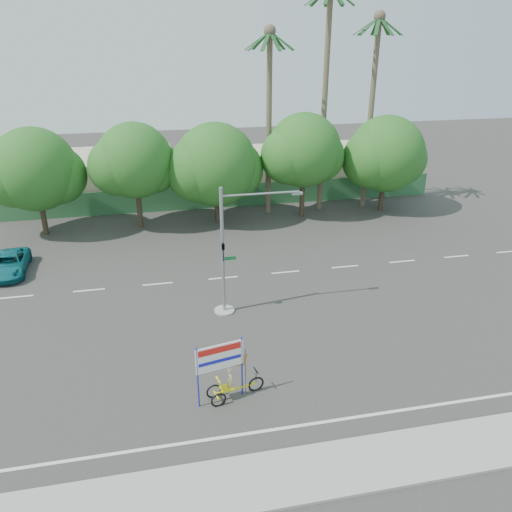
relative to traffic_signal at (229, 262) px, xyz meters
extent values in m
plane|color=#33302D|center=(2.20, -3.98, -2.92)|extent=(120.00, 120.00, 0.00)
cube|color=gray|center=(2.20, -11.48, -2.86)|extent=(50.00, 2.40, 0.12)
cube|color=#336B3D|center=(2.20, 17.52, -1.92)|extent=(38.00, 0.08, 2.00)
cube|color=beige|center=(-7.80, 22.02, -0.92)|extent=(12.00, 8.00, 4.00)
cube|color=beige|center=(10.20, 22.02, -1.12)|extent=(14.00, 8.00, 3.60)
cylinder|color=#473828|center=(-11.80, 14.02, -1.16)|extent=(0.40, 0.40, 3.52)
sphere|color=#174E17|center=(-11.80, 14.02, 2.04)|extent=(6.00, 6.00, 6.00)
sphere|color=#174E17|center=(-10.45, 14.32, 1.48)|extent=(4.32, 4.32, 4.32)
sphere|color=#174E17|center=(-13.15, 13.77, 1.72)|extent=(4.56, 4.56, 4.56)
cylinder|color=#473828|center=(-4.80, 14.02, -1.05)|extent=(0.40, 0.40, 3.74)
sphere|color=#174E17|center=(-4.80, 14.02, 2.35)|extent=(5.60, 5.60, 5.60)
sphere|color=#174E17|center=(-3.54, 14.32, 1.76)|extent=(4.03, 4.03, 4.03)
sphere|color=#174E17|center=(-6.06, 13.77, 2.01)|extent=(4.26, 4.26, 4.26)
cylinder|color=#473828|center=(1.20, 14.02, -1.27)|extent=(0.40, 0.40, 3.30)
sphere|color=#174E17|center=(1.20, 14.02, 1.73)|extent=(6.40, 6.40, 6.40)
sphere|color=#174E17|center=(2.64, 14.32, 1.21)|extent=(4.61, 4.61, 4.61)
sphere|color=#174E17|center=(-0.24, 13.77, 1.43)|extent=(4.86, 4.86, 4.86)
cylinder|color=#473828|center=(8.20, 14.02, -0.98)|extent=(0.40, 0.40, 3.87)
sphere|color=#174E17|center=(8.20, 14.02, 2.54)|extent=(5.80, 5.80, 5.80)
sphere|color=#174E17|center=(9.50, 14.32, 1.92)|extent=(4.18, 4.18, 4.18)
sphere|color=#174E17|center=(6.89, 13.77, 2.19)|extent=(4.41, 4.41, 4.41)
cylinder|color=#473828|center=(15.20, 14.02, -1.20)|extent=(0.40, 0.40, 3.43)
sphere|color=#174E17|center=(15.20, 14.02, 1.92)|extent=(6.20, 6.20, 6.20)
sphere|color=#174E17|center=(16.59, 14.32, 1.37)|extent=(4.46, 4.46, 4.46)
sphere|color=#174E17|center=(13.80, 13.77, 1.61)|extent=(4.71, 4.71, 4.71)
cylinder|color=#70604C|center=(10.20, 15.52, 5.58)|extent=(0.44, 0.44, 17.00)
cylinder|color=#70604C|center=(14.20, 15.52, 4.58)|extent=(0.44, 0.44, 15.00)
sphere|color=#70604C|center=(14.20, 15.52, 12.08)|extent=(0.90, 0.90, 0.90)
cube|color=#1C4C21|center=(15.14, 15.52, 11.42)|extent=(1.91, 0.28, 1.36)
cube|color=#1C4C21|center=(14.92, 16.12, 11.42)|extent=(1.65, 1.44, 1.36)
cube|color=#1C4C21|center=(14.36, 16.44, 11.42)|extent=(0.61, 1.93, 1.36)
cube|color=#1C4C21|center=(13.73, 16.33, 11.42)|extent=(1.20, 1.80, 1.36)
cube|color=#1C4C21|center=(13.31, 15.84, 11.42)|extent=(1.89, 0.92, 1.36)
cube|color=#1C4C21|center=(13.31, 15.19, 11.42)|extent=(1.89, 0.92, 1.36)
cube|color=#1C4C21|center=(13.73, 14.70, 11.42)|extent=(1.20, 1.80, 1.36)
cube|color=#1C4C21|center=(14.36, 14.59, 11.42)|extent=(0.61, 1.93, 1.36)
cube|color=#1C4C21|center=(14.92, 14.91, 11.42)|extent=(1.65, 1.44, 1.36)
cylinder|color=#70604C|center=(5.70, 15.52, 4.08)|extent=(0.44, 0.44, 14.00)
sphere|color=#70604C|center=(5.70, 15.52, 11.08)|extent=(0.90, 0.90, 0.90)
cube|color=#1C4C21|center=(6.64, 15.52, 10.42)|extent=(1.91, 0.28, 1.36)
cube|color=#1C4C21|center=(6.42, 16.12, 10.42)|extent=(1.65, 1.44, 1.36)
cube|color=#1C4C21|center=(5.86, 16.44, 10.42)|extent=(0.61, 1.93, 1.36)
cube|color=#1C4C21|center=(5.23, 16.33, 10.42)|extent=(1.20, 1.80, 1.36)
cube|color=#1C4C21|center=(4.81, 15.84, 10.42)|extent=(1.89, 0.92, 1.36)
cube|color=#1C4C21|center=(4.81, 15.19, 10.42)|extent=(1.89, 0.92, 1.36)
cube|color=#1C4C21|center=(5.23, 14.70, 10.42)|extent=(1.20, 1.80, 1.36)
cube|color=#1C4C21|center=(5.86, 14.59, 10.42)|extent=(0.61, 1.93, 1.36)
cube|color=#1C4C21|center=(6.42, 14.91, 10.42)|extent=(1.65, 1.44, 1.36)
cylinder|color=gray|center=(-0.30, 0.02, -2.87)|extent=(1.10, 1.10, 0.10)
cylinder|color=gray|center=(-0.30, 0.02, 0.58)|extent=(0.18, 0.18, 7.00)
cylinder|color=gray|center=(1.70, 0.02, 3.63)|extent=(4.00, 0.10, 0.10)
cube|color=gray|center=(3.60, 0.02, 3.53)|extent=(0.55, 0.20, 0.12)
imported|color=black|center=(-0.30, -0.20, 0.68)|extent=(0.16, 0.20, 1.00)
cube|color=#14662D|center=(0.05, 0.02, 0.23)|extent=(0.70, 0.04, 0.18)
torus|color=black|center=(0.06, -6.77, -2.60)|extent=(0.71, 0.23, 0.71)
torus|color=black|center=(-1.75, -6.84, -2.62)|extent=(0.67, 0.21, 0.67)
torus|color=black|center=(-1.63, -7.42, -2.62)|extent=(0.67, 0.21, 0.67)
cube|color=yellow|center=(-0.81, -6.95, -2.54)|extent=(1.76, 0.43, 0.06)
cube|color=yellow|center=(-1.69, -7.13, -2.60)|extent=(0.19, 0.63, 0.05)
cube|color=yellow|center=(-1.22, -7.04, -2.39)|extent=(0.60, 0.54, 0.06)
cube|color=yellow|center=(-1.50, -7.09, -2.10)|extent=(0.32, 0.48, 0.57)
cylinder|color=black|center=(0.06, -6.77, -2.18)|extent=(0.04, 0.04, 0.58)
cube|color=black|center=(0.06, -6.77, -1.90)|extent=(0.14, 0.47, 0.04)
imported|color=#CCB284|center=(-1.07, -7.00, -1.99)|extent=(0.35, 0.46, 1.14)
cylinder|color=#191CBE|center=(-2.41, -7.28, -1.50)|extent=(0.07, 0.07, 2.84)
cylinder|color=#191CBE|center=(-0.56, -6.90, -1.50)|extent=(0.07, 0.07, 2.84)
cube|color=white|center=(-1.48, -7.09, -0.76)|extent=(1.97, 0.46, 1.16)
cube|color=red|center=(-1.47, -7.13, -0.40)|extent=(1.75, 0.38, 0.27)
cube|color=#191CBE|center=(-1.47, -7.13, -0.92)|extent=(1.75, 0.38, 0.15)
cylinder|color=black|center=(-0.40, -6.87, -1.81)|extent=(0.02, 0.02, 2.21)
cube|color=red|center=(-0.76, -6.94, -1.13)|extent=(0.92, 0.21, 0.69)
imported|color=#106973|center=(-12.85, 7.48, -2.30)|extent=(2.25, 4.52, 1.23)
camera|label=1|loc=(-3.38, -23.44, 11.05)|focal=35.00mm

